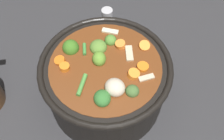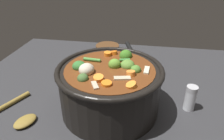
# 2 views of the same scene
# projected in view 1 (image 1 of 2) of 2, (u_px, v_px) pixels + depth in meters

# --- Properties ---
(ground_plane) EXTENTS (1.10, 1.10, 0.00)m
(ground_plane) POSITION_uv_depth(u_px,v_px,m) (106.00, 96.00, 0.72)
(ground_plane) COLOR #2D2D30
(cooking_pot) EXTENTS (0.31, 0.31, 0.17)m
(cooking_pot) POSITION_uv_depth(u_px,v_px,m) (106.00, 80.00, 0.65)
(cooking_pot) COLOR black
(cooking_pot) RESTS_ON ground_plane
(salt_shaker) EXTENTS (0.03, 0.03, 0.08)m
(salt_shaker) POSITION_uv_depth(u_px,v_px,m) (107.00, 20.00, 0.82)
(salt_shaker) COLOR silver
(salt_shaker) RESTS_ON ground_plane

